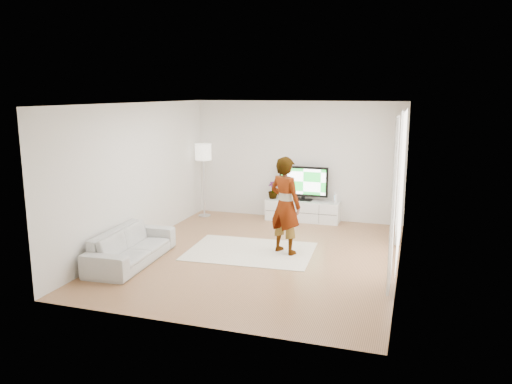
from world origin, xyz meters
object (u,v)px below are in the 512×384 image
(rug, at_px, (250,251))
(player, at_px, (285,205))
(sofa, at_px, (131,246))
(media_console, at_px, (303,211))
(television, at_px, (304,182))
(floor_lamp, at_px, (203,155))

(rug, relative_size, player, 1.28)
(player, bearing_deg, sofa, 53.42)
(player, height_order, sofa, player)
(media_console, relative_size, television, 1.50)
(media_console, relative_size, sofa, 0.84)
(television, bearing_deg, rug, -99.39)
(rug, bearing_deg, television, 80.61)
(media_console, height_order, television, television)
(media_console, bearing_deg, sofa, -120.51)
(sofa, bearing_deg, rug, -59.26)
(television, bearing_deg, media_console, -90.00)
(player, bearing_deg, media_console, -60.58)
(sofa, height_order, floor_lamp, floor_lamp)
(rug, xyz_separation_m, floor_lamp, (-1.97, 2.32, 1.50))
(television, xyz_separation_m, floor_lamp, (-2.41, -0.32, 0.58))
(television, distance_m, sofa, 4.52)
(media_console, relative_size, player, 0.95)
(media_console, xyz_separation_m, television, (0.00, 0.03, 0.68))
(television, bearing_deg, player, -85.25)
(player, distance_m, floor_lamp, 3.46)
(media_console, relative_size, rug, 0.74)
(player, xyz_separation_m, sofa, (-2.47, -1.36, -0.63))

